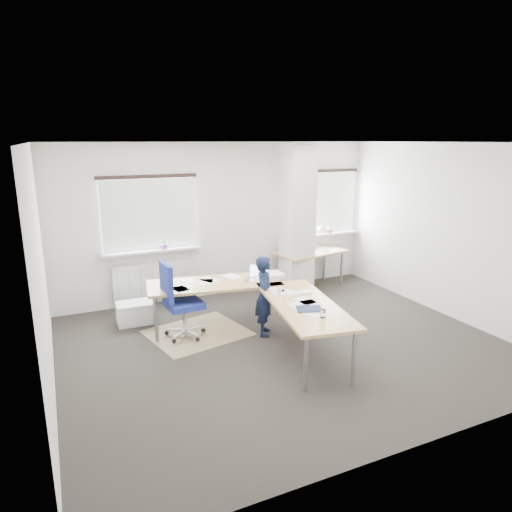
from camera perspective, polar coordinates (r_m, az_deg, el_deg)
name	(u,v)px	position (r m, az deg, el deg)	size (l,w,h in m)	color
ground	(284,344)	(6.63, 3.47, -10.98)	(6.00, 6.00, 0.00)	black
room_shell	(282,218)	(6.58, 3.25, 4.80)	(6.04, 5.04, 2.82)	beige
floor_mat	(198,333)	(7.04, -7.31, -9.50)	(1.38, 1.17, 0.01)	olive
white_crate	(135,313)	(7.55, -14.89, -6.86)	(0.56, 0.39, 0.34)	white
desk_main	(259,294)	(6.54, 0.37, -4.79)	(2.40, 2.98, 0.96)	olive
desk_side	(311,254)	(8.93, 6.87, 0.30)	(1.50, 0.93, 1.22)	olive
task_chair	(182,316)	(6.83, -9.26, -7.46)	(0.62, 0.62, 1.15)	navy
person	(265,296)	(6.75, 1.10, -4.99)	(0.44, 0.29, 1.20)	black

